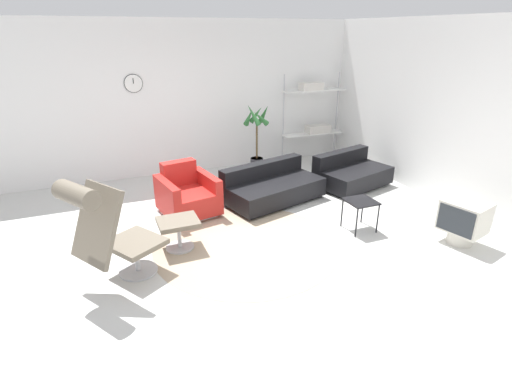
# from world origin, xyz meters

# --- Properties ---
(ground_plane) EXTENTS (12.00, 12.00, 0.00)m
(ground_plane) POSITION_xyz_m (0.00, 0.00, 0.00)
(ground_plane) COLOR silver
(wall_back) EXTENTS (12.00, 0.09, 2.80)m
(wall_back) POSITION_xyz_m (-0.00, 2.91, 1.40)
(wall_back) COLOR white
(wall_back) RESTS_ON ground_plane
(wall_right) EXTENTS (0.06, 12.00, 2.80)m
(wall_right) POSITION_xyz_m (3.35, 0.00, 1.40)
(wall_right) COLOR white
(wall_right) RESTS_ON ground_plane
(round_rug) EXTENTS (2.39, 2.39, 0.01)m
(round_rug) POSITION_xyz_m (-0.07, -0.32, 0.00)
(round_rug) COLOR tan
(round_rug) RESTS_ON ground_plane
(lounge_chair) EXTENTS (1.08, 0.96, 1.25)m
(lounge_chair) POSITION_xyz_m (-1.72, -0.58, 0.73)
(lounge_chair) COLOR #BCBCC1
(lounge_chair) RESTS_ON ground_plane
(ottoman) EXTENTS (0.50, 0.42, 0.40)m
(ottoman) POSITION_xyz_m (-0.88, -0.05, 0.30)
(ottoman) COLOR #BCBCC1
(ottoman) RESTS_ON ground_plane
(armchair_red) EXTENTS (0.90, 0.93, 0.75)m
(armchair_red) POSITION_xyz_m (-0.54, 0.94, 0.28)
(armchair_red) COLOR silver
(armchair_red) RESTS_ON ground_plane
(couch_low) EXTENTS (1.73, 1.19, 0.59)m
(couch_low) POSITION_xyz_m (0.84, 0.90, 0.22)
(couch_low) COLOR black
(couch_low) RESTS_ON ground_plane
(couch_second) EXTENTS (1.43, 1.11, 0.59)m
(couch_second) POSITION_xyz_m (2.41, 0.98, 0.22)
(couch_second) COLOR black
(couch_second) RESTS_ON ground_plane
(side_table) EXTENTS (0.39, 0.39, 0.44)m
(side_table) POSITION_xyz_m (1.54, -0.49, 0.39)
(side_table) COLOR black
(side_table) RESTS_ON ground_plane
(crt_television) EXTENTS (0.55, 0.61, 0.58)m
(crt_television) POSITION_xyz_m (2.54, -1.31, 0.33)
(crt_television) COLOR beige
(crt_television) RESTS_ON ground_plane
(potted_plant) EXTENTS (0.48, 0.50, 1.36)m
(potted_plant) POSITION_xyz_m (1.13, 2.25, 0.65)
(potted_plant) COLOR #333338
(potted_plant) RESTS_ON ground_plane
(shelf_unit) EXTENTS (1.33, 0.28, 1.79)m
(shelf_unit) POSITION_xyz_m (2.55, 2.60, 1.04)
(shelf_unit) COLOR #BCBCC1
(shelf_unit) RESTS_ON ground_plane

